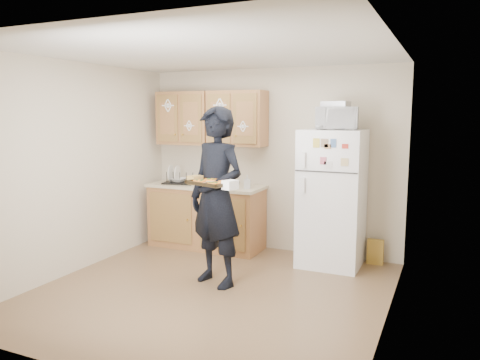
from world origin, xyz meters
The scene contains 23 objects.
floor centered at (0.00, 0.00, 0.00)m, with size 3.60×3.60×0.00m, color brown.
ceiling centered at (0.00, 0.00, 2.50)m, with size 3.60×3.60×0.00m, color silver.
wall_back centered at (0.00, 1.80, 1.25)m, with size 3.60×0.04×2.50m, color beige.
wall_front centered at (0.00, -1.80, 1.25)m, with size 3.60×0.04×2.50m, color beige.
wall_left centered at (-1.80, 0.00, 1.25)m, with size 0.04×3.60×2.50m, color beige.
wall_right centered at (1.80, 0.00, 1.25)m, with size 0.04×3.60×2.50m, color beige.
refrigerator centered at (0.95, 1.43, 0.85)m, with size 0.75×0.70×1.70m, color white.
base_cabinet centered at (-0.85, 1.48, 0.43)m, with size 1.60×0.60×0.86m, color olive.
countertop centered at (-0.85, 1.48, 0.88)m, with size 1.64×0.64×0.04m, color beige.
upper_cab_left centered at (-1.25, 1.61, 1.83)m, with size 0.80×0.33×0.75m, color olive.
upper_cab_right centered at (-0.43, 1.61, 1.83)m, with size 0.80×0.33×0.75m, color olive.
cereal_box centered at (1.47, 1.67, 0.16)m, with size 0.20×0.07×0.32m, color gold.
person centered at (-0.05, 0.25, 0.99)m, with size 0.72×0.47×1.97m, color black.
baking_tray centered at (0.04, -0.04, 1.18)m, with size 0.46×0.34×0.04m, color black.
pizza_front_left centered at (-0.08, -0.08, 1.20)m, with size 0.15×0.15×0.02m, color orange.
pizza_front_right centered at (0.12, -0.15, 1.20)m, with size 0.15×0.15×0.02m, color orange.
pizza_back_left centered at (-0.03, 0.07, 1.20)m, with size 0.15×0.15×0.02m, color orange.
pizza_back_right centered at (0.17, 0.00, 1.20)m, with size 0.15×0.15×0.02m, color orange.
microwave centered at (1.00, 1.38, 1.84)m, with size 0.49×0.33×0.27m, color white.
foil_pan centered at (0.97, 1.41, 2.00)m, with size 0.31×0.22×0.07m, color silver.
dish_rack centered at (-1.26, 1.45, 0.99)m, with size 0.44×0.33×0.18m, color black.
bowl centered at (-1.28, 1.45, 0.95)m, with size 0.22×0.22×0.05m, color silver.
soap_bottle centered at (-0.18, 1.40, 0.99)m, with size 0.08×0.08×0.18m, color white.
Camera 1 is at (2.26, -4.24, 1.89)m, focal length 35.00 mm.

